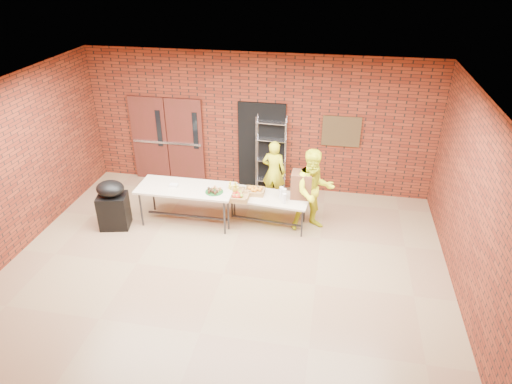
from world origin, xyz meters
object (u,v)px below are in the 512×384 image
at_px(wire_rack, 271,154).
at_px(volunteer_woman, 274,172).
at_px(table_right, 267,199).
at_px(coffee_dispenser, 302,185).
at_px(covered_grill, 113,204).
at_px(table_left, 186,190).
at_px(volunteer_man, 314,191).

distance_m(wire_rack, volunteer_woman, 0.57).
height_order(table_right, coffee_dispenser, coffee_dispenser).
height_order(wire_rack, table_right, wire_rack).
bearing_deg(covered_grill, table_left, 5.12).
xyz_separation_m(table_right, covered_grill, (-3.10, -0.60, -0.11)).
height_order(wire_rack, volunteer_man, wire_rack).
bearing_deg(wire_rack, covered_grill, -139.27).
relative_size(volunteer_woman, volunteer_man, 0.84).
bearing_deg(volunteer_man, wire_rack, 104.92).
distance_m(volunteer_woman, volunteer_man, 1.37).
xyz_separation_m(table_left, table_right, (1.68, 0.13, -0.11)).
xyz_separation_m(table_left, volunteer_woman, (1.65, 1.21, -0.02)).
relative_size(wire_rack, table_right, 1.06).
height_order(volunteer_woman, volunteer_man, volunteer_man).
height_order(covered_grill, volunteer_man, volunteer_man).
xyz_separation_m(covered_grill, volunteer_woman, (3.08, 1.68, 0.21)).
bearing_deg(wire_rack, coffee_dispenser, -55.96).
xyz_separation_m(table_left, coffee_dispenser, (2.35, 0.26, 0.22)).
bearing_deg(volunteer_man, coffee_dispenser, 152.03).
distance_m(coffee_dispenser, volunteer_man, 0.27).
relative_size(table_left, covered_grill, 1.89).
xyz_separation_m(wire_rack, volunteer_woman, (0.15, -0.51, -0.20)).
height_order(wire_rack, coffee_dispenser, wire_rack).
bearing_deg(volunteer_woman, coffee_dispenser, 133.47).
relative_size(wire_rack, volunteer_woman, 1.27).
bearing_deg(table_right, covered_grill, -163.78).
xyz_separation_m(wire_rack, table_right, (0.17, -1.59, -0.29)).
bearing_deg(wire_rack, table_left, -127.12).
relative_size(table_right, coffee_dispenser, 3.25).
distance_m(table_left, table_right, 1.68).
height_order(coffee_dispenser, volunteer_woman, volunteer_woman).
xyz_separation_m(wire_rack, covered_grill, (-2.94, -2.19, -0.40)).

